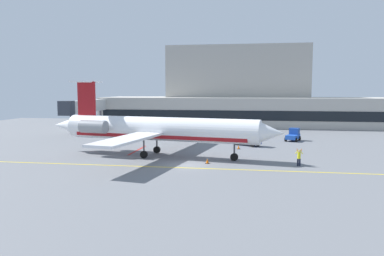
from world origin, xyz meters
The scene contains 11 objects.
ground centered at (0.00, 0.00, -0.05)m, with size 120.00×120.00×0.11m.
terminal_building centered at (5.39, 48.49, 6.80)m, with size 68.90×15.82×18.54m.
jet_bridge_west centered at (-26.42, 30.30, 4.89)m, with size 2.40×17.96×6.28m.
regional_jet centered at (-5.02, 4.89, 3.43)m, with size 31.02×26.15×9.48m.
baggage_tug centered at (-16.98, 23.30, 0.83)m, with size 2.80×4.09×1.76m.
pushback_tractor centered at (13.63, 22.05, 0.92)m, with size 2.85×3.60×2.03m.
belt_loader centered at (6.66, 15.23, 0.99)m, with size 4.17×3.53×2.21m.
marshaller centered at (12.03, 1.22, 0.99)m, with size 0.83×0.34×1.94m.
safety_cone_alpha centered at (5.10, 12.02, 0.25)m, with size 0.47×0.47×0.55m.
safety_cone_bravo centered at (-14.43, 13.65, 0.25)m, with size 0.47×0.47×0.55m.
safety_cone_charlie centered at (1.95, 1.09, 0.25)m, with size 0.47×0.47×0.55m.
Camera 1 is at (6.83, -40.55, 8.39)m, focal length 35.10 mm.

